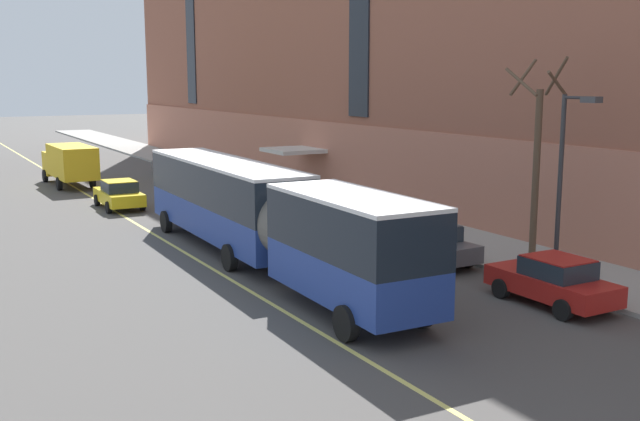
{
  "coord_description": "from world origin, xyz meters",
  "views": [
    {
      "loc": [
        -11.95,
        -22.61,
        6.95
      ],
      "look_at": [
        2.48,
        2.97,
        1.8
      ],
      "focal_mm": 42.0,
      "sensor_mm": 36.0,
      "label": 1
    }
  ],
  "objects_px": {
    "parked_car_darkgray_0": "(174,165)",
    "street_tree_mid_block": "(536,160)",
    "taxi_cab": "(119,194)",
    "parked_car_silver_3": "(242,187)",
    "parked_car_darkgray_7": "(427,243)",
    "box_truck": "(70,162)",
    "street_lamp": "(566,168)",
    "parked_car_white_4": "(333,214)",
    "parked_car_red_1": "(553,281)",
    "parked_car_black_6": "(205,175)",
    "city_bus": "(260,211)"
  },
  "relations": [
    {
      "from": "parked_car_darkgray_0",
      "to": "street_tree_mid_block",
      "type": "height_order",
      "value": "street_tree_mid_block"
    },
    {
      "from": "parked_car_darkgray_0",
      "to": "taxi_cab",
      "type": "xyz_separation_m",
      "value": [
        -7.23,
        -12.36,
        -0.0
      ]
    },
    {
      "from": "parked_car_silver_3",
      "to": "parked_car_darkgray_7",
      "type": "height_order",
      "value": "same"
    },
    {
      "from": "parked_car_darkgray_0",
      "to": "box_truck",
      "type": "distance_m",
      "value": 8.11
    },
    {
      "from": "parked_car_darkgray_7",
      "to": "box_truck",
      "type": "xyz_separation_m",
      "value": [
        -7.63,
        28.4,
        0.81
      ]
    },
    {
      "from": "parked_car_silver_3",
      "to": "box_truck",
      "type": "relative_size",
      "value": 0.57
    },
    {
      "from": "parked_car_darkgray_7",
      "to": "street_lamp",
      "type": "bearing_deg",
      "value": -69.7
    },
    {
      "from": "parked_car_darkgray_0",
      "to": "parked_car_white_4",
      "type": "bearing_deg",
      "value": -90.28
    },
    {
      "from": "box_truck",
      "to": "street_tree_mid_block",
      "type": "height_order",
      "value": "street_tree_mid_block"
    },
    {
      "from": "parked_car_silver_3",
      "to": "parked_car_darkgray_7",
      "type": "bearing_deg",
      "value": -89.74
    },
    {
      "from": "parked_car_red_1",
      "to": "street_tree_mid_block",
      "type": "xyz_separation_m",
      "value": [
        3.01,
        3.9,
        3.26
      ]
    },
    {
      "from": "parked_car_red_1",
      "to": "parked_car_black_6",
      "type": "relative_size",
      "value": 0.93
    },
    {
      "from": "parked_car_black_6",
      "to": "parked_car_darkgray_0",
      "type": "bearing_deg",
      "value": 89.27
    },
    {
      "from": "parked_car_white_4",
      "to": "parked_car_darkgray_7",
      "type": "relative_size",
      "value": 1.06
    },
    {
      "from": "parked_car_darkgray_7",
      "to": "taxi_cab",
      "type": "height_order",
      "value": "same"
    },
    {
      "from": "parked_car_red_1",
      "to": "street_lamp",
      "type": "xyz_separation_m",
      "value": [
        1.8,
        1.35,
        3.29
      ]
    },
    {
      "from": "parked_car_darkgray_7",
      "to": "taxi_cab",
      "type": "distance_m",
      "value": 19.48
    },
    {
      "from": "parked_car_darkgray_0",
      "to": "street_tree_mid_block",
      "type": "xyz_separation_m",
      "value": [
        2.9,
        -32.92,
        3.26
      ]
    },
    {
      "from": "parked_car_black_6",
      "to": "parked_car_silver_3",
      "type": "bearing_deg",
      "value": -91.31
    },
    {
      "from": "box_truck",
      "to": "street_tree_mid_block",
      "type": "relative_size",
      "value": 0.97
    },
    {
      "from": "parked_car_red_1",
      "to": "parked_car_black_6",
      "type": "xyz_separation_m",
      "value": [
        0.03,
        30.26,
        0.0
      ]
    },
    {
      "from": "parked_car_darkgray_0",
      "to": "parked_car_white_4",
      "type": "height_order",
      "value": "same"
    },
    {
      "from": "parked_car_silver_3",
      "to": "parked_car_white_4",
      "type": "xyz_separation_m",
      "value": [
        0.12,
        -10.33,
        0.0
      ]
    },
    {
      "from": "parked_car_darkgray_0",
      "to": "parked_car_red_1",
      "type": "bearing_deg",
      "value": -90.18
    },
    {
      "from": "city_bus",
      "to": "parked_car_darkgray_7",
      "type": "height_order",
      "value": "city_bus"
    },
    {
      "from": "parked_car_darkgray_0",
      "to": "street_tree_mid_block",
      "type": "distance_m",
      "value": 33.2
    },
    {
      "from": "parked_car_silver_3",
      "to": "taxi_cab",
      "type": "distance_m",
      "value": 7.03
    },
    {
      "from": "parked_car_darkgray_7",
      "to": "parked_car_white_4",
      "type": "bearing_deg",
      "value": 89.71
    },
    {
      "from": "parked_car_silver_3",
      "to": "taxi_cab",
      "type": "xyz_separation_m",
      "value": [
        -7.0,
        0.63,
        0.0
      ]
    },
    {
      "from": "parked_car_white_4",
      "to": "taxi_cab",
      "type": "height_order",
      "value": "same"
    },
    {
      "from": "city_bus",
      "to": "parked_car_red_1",
      "type": "relative_size",
      "value": 4.73
    },
    {
      "from": "parked_car_white_4",
      "to": "street_tree_mid_block",
      "type": "height_order",
      "value": "street_tree_mid_block"
    },
    {
      "from": "city_bus",
      "to": "street_tree_mid_block",
      "type": "distance_m",
      "value": 10.36
    },
    {
      "from": "parked_car_darkgray_0",
      "to": "parked_car_red_1",
      "type": "distance_m",
      "value": 36.82
    },
    {
      "from": "city_bus",
      "to": "parked_car_silver_3",
      "type": "height_order",
      "value": "city_bus"
    },
    {
      "from": "box_truck",
      "to": "street_tree_mid_block",
      "type": "distance_m",
      "value": 32.7
    },
    {
      "from": "parked_car_red_1",
      "to": "parked_car_silver_3",
      "type": "height_order",
      "value": "same"
    },
    {
      "from": "parked_car_darkgray_0",
      "to": "city_bus",
      "type": "bearing_deg",
      "value": -102.1
    },
    {
      "from": "taxi_cab",
      "to": "street_lamp",
      "type": "xyz_separation_m",
      "value": [
        8.92,
        -23.11,
        3.29
      ]
    },
    {
      "from": "parked_car_silver_3",
      "to": "box_truck",
      "type": "xyz_separation_m",
      "value": [
        -7.55,
        10.88,
        0.81
      ]
    },
    {
      "from": "parked_car_black_6",
      "to": "parked_car_darkgray_7",
      "type": "xyz_separation_m",
      "value": [
        -0.07,
        -23.95,
        0.0
      ]
    },
    {
      "from": "parked_car_darkgray_7",
      "to": "parked_car_black_6",
      "type": "bearing_deg",
      "value": 89.84
    },
    {
      "from": "city_bus",
      "to": "street_lamp",
      "type": "distance_m",
      "value": 10.91
    },
    {
      "from": "city_bus",
      "to": "street_tree_mid_block",
      "type": "xyz_separation_m",
      "value": [
        8.89,
        -4.95,
        1.92
      ]
    },
    {
      "from": "city_bus",
      "to": "street_tree_mid_block",
      "type": "bearing_deg",
      "value": -29.1
    },
    {
      "from": "city_bus",
      "to": "parked_car_darkgray_7",
      "type": "distance_m",
      "value": 6.51
    },
    {
      "from": "parked_car_black_6",
      "to": "street_lamp",
      "type": "bearing_deg",
      "value": -86.5
    },
    {
      "from": "parked_car_white_4",
      "to": "parked_car_red_1",
      "type": "bearing_deg",
      "value": -89.99
    },
    {
      "from": "parked_car_darkgray_0",
      "to": "parked_car_darkgray_7",
      "type": "bearing_deg",
      "value": -90.28
    },
    {
      "from": "parked_car_darkgray_0",
      "to": "parked_car_silver_3",
      "type": "relative_size",
      "value": 1.09
    }
  ]
}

